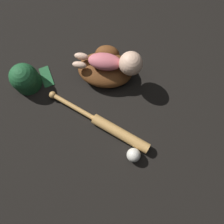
{
  "coord_description": "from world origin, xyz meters",
  "views": [
    {
      "loc": [
        0.26,
        -0.51,
        1.13
      ],
      "look_at": [
        0.14,
        -0.22,
        0.07
      ],
      "focal_mm": 35.0,
      "sensor_mm": 36.0,
      "label": 1
    }
  ],
  "objects_px": {
    "baseball_glove": "(106,68)",
    "baseball_cap": "(25,78)",
    "baseball_bat": "(110,128)",
    "baby_figure": "(117,63)",
    "baseball": "(134,155)"
  },
  "relations": [
    {
      "from": "baseball_glove",
      "to": "baseball",
      "type": "xyz_separation_m",
      "value": [
        0.31,
        -0.38,
        -0.02
      ]
    },
    {
      "from": "baseball_cap",
      "to": "baseball_bat",
      "type": "bearing_deg",
      "value": -7.99
    },
    {
      "from": "baseball_glove",
      "to": "baby_figure",
      "type": "relative_size",
      "value": 0.96
    },
    {
      "from": "baseball_bat",
      "to": "baseball_cap",
      "type": "xyz_separation_m",
      "value": [
        -0.52,
        0.07,
        0.03
      ]
    },
    {
      "from": "baseball",
      "to": "baseball_cap",
      "type": "xyz_separation_m",
      "value": [
        -0.68,
        0.16,
        0.03
      ]
    },
    {
      "from": "baby_figure",
      "to": "baseball_bat",
      "type": "relative_size",
      "value": 0.6
    },
    {
      "from": "baseball_glove",
      "to": "baseball_cap",
      "type": "distance_m",
      "value": 0.43
    },
    {
      "from": "baby_figure",
      "to": "baseball_cap",
      "type": "xyz_separation_m",
      "value": [
        -0.44,
        -0.22,
        -0.09
      ]
    },
    {
      "from": "baseball_bat",
      "to": "baseball_cap",
      "type": "height_order",
      "value": "baseball_cap"
    },
    {
      "from": "baby_figure",
      "to": "baseball_bat",
      "type": "distance_m",
      "value": 0.33
    },
    {
      "from": "baseball_glove",
      "to": "baseball_bat",
      "type": "relative_size",
      "value": 0.58
    },
    {
      "from": "baseball_cap",
      "to": "baseball_glove",
      "type": "bearing_deg",
      "value": 31.04
    },
    {
      "from": "baseball_glove",
      "to": "baby_figure",
      "type": "distance_m",
      "value": 0.12
    },
    {
      "from": "baby_figure",
      "to": "baseball_cap",
      "type": "bearing_deg",
      "value": -153.17
    },
    {
      "from": "baseball_glove",
      "to": "baseball",
      "type": "relative_size",
      "value": 4.93
    }
  ]
}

